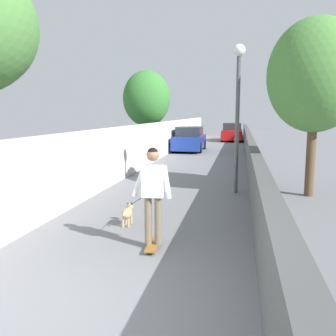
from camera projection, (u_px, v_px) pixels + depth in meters
ground_plane at (199, 163)px, 17.83m from camera, size 80.00×80.00×0.00m
wall_left at (140, 146)px, 16.20m from camera, size 48.00×0.30×1.89m
fence_right at (251, 156)px, 15.35m from camera, size 48.00×0.30×1.25m
tree_left_near at (147, 99)px, 22.94m from camera, size 2.93×2.93×4.99m
tree_right_far at (315, 76)px, 10.28m from camera, size 2.65×2.65×5.01m
lamp_post at (238, 93)px, 10.74m from camera, size 0.36×0.36×4.34m
skateboard at (153, 244)px, 6.60m from camera, size 0.81×0.26×0.08m
person_skateboarder at (153, 188)px, 6.45m from camera, size 0.25×0.71×1.72m
dog at (128, 213)px, 7.94m from camera, size 1.56×0.99×1.06m
car_near at (190, 140)px, 23.45m from camera, size 4.13×1.80×1.54m
car_far at (232, 132)px, 31.95m from camera, size 4.23×1.80×1.54m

